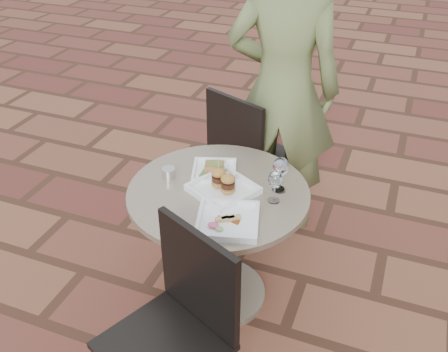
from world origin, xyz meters
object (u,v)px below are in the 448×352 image
(chair_near, at_px, (180,317))
(plate_sliders, at_px, (223,186))
(diner, at_px, (283,90))
(plate_tuna, at_px, (228,220))
(cafe_table, at_px, (219,229))
(chair_far, at_px, (245,148))
(plate_salmon, at_px, (214,170))

(chair_near, height_order, plate_sliders, chair_near)
(diner, distance_m, plate_tuna, 1.06)
(plate_sliders, bearing_deg, chair_near, -84.33)
(cafe_table, bearing_deg, chair_far, 98.45)
(plate_salmon, bearing_deg, cafe_table, -60.53)
(chair_far, xyz_separation_m, plate_tuna, (0.24, -0.95, 0.20))
(chair_far, relative_size, diner, 0.50)
(chair_far, xyz_separation_m, plate_salmon, (0.03, -0.59, 0.20))
(plate_tuna, bearing_deg, plate_salmon, 120.46)
(chair_far, xyz_separation_m, chair_near, (0.20, -1.38, 0.00))
(chair_far, bearing_deg, diner, -131.02)
(chair_near, xyz_separation_m, plate_sliders, (-0.06, 0.64, 0.21))
(cafe_table, height_order, diner, diner)
(chair_far, height_order, chair_near, same)
(chair_near, bearing_deg, plate_salmon, 126.66)
(cafe_table, height_order, plate_sliders, plate_sliders)
(plate_salmon, bearing_deg, chair_near, -77.93)
(diner, bearing_deg, plate_sliders, 78.19)
(cafe_table, relative_size, chair_near, 0.97)
(diner, xyz_separation_m, plate_salmon, (-0.16, -0.69, -0.19))
(cafe_table, height_order, chair_far, chair_far)
(chair_far, relative_size, plate_salmon, 3.31)
(plate_sliders, distance_m, plate_tuna, 0.24)
(cafe_table, xyz_separation_m, chair_far, (-0.11, 0.73, 0.07))
(cafe_table, xyz_separation_m, chair_near, (0.09, -0.65, 0.07))
(chair_far, height_order, plate_salmon, chair_far)
(cafe_table, distance_m, plate_tuna, 0.37)
(plate_sliders, bearing_deg, chair_far, 100.48)
(plate_salmon, bearing_deg, diner, 76.88)
(chair_far, relative_size, plate_tuna, 2.76)
(diner, xyz_separation_m, plate_tuna, (0.05, -1.05, -0.19))
(cafe_table, height_order, plate_salmon, plate_salmon)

